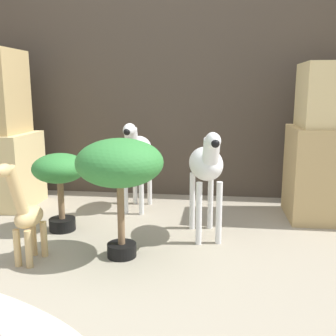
{
  "coord_description": "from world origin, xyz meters",
  "views": [
    {
      "loc": [
        0.47,
        -1.71,
        0.92
      ],
      "look_at": [
        0.13,
        0.94,
        0.38
      ],
      "focal_mm": 42.0,
      "sensor_mm": 36.0,
      "label": 1
    }
  ],
  "objects": [
    {
      "name": "zebra_right",
      "position": [
        0.4,
        0.66,
        0.46
      ],
      "size": [
        0.28,
        0.5,
        0.69
      ],
      "color": "white",
      "rests_on": "ground_plane"
    },
    {
      "name": "zebra_left",
      "position": [
        -0.14,
        1.18,
        0.46
      ],
      "size": [
        0.22,
        0.49,
        0.69
      ],
      "color": "white",
      "rests_on": "ground_plane"
    },
    {
      "name": "giraffe_figurine",
      "position": [
        -0.53,
        0.15,
        0.28
      ],
      "size": [
        0.14,
        0.35,
        0.57
      ],
      "color": "tan",
      "rests_on": "ground_plane"
    },
    {
      "name": "potted_palm_back",
      "position": [
        -0.05,
        0.3,
        0.52
      ],
      "size": [
        0.47,
        0.47,
        0.67
      ],
      "color": "black",
      "rests_on": "ground_plane"
    },
    {
      "name": "wall_back",
      "position": [
        0.0,
        1.7,
        1.1
      ],
      "size": [
        6.4,
        0.08,
        2.2
      ],
      "color": "#473D33",
      "rests_on": "ground_plane"
    },
    {
      "name": "potted_palm_front",
      "position": [
        -0.55,
        0.66,
        0.38
      ],
      "size": [
        0.35,
        0.35,
        0.52
      ],
      "color": "black",
      "rests_on": "ground_plane"
    },
    {
      "name": "ground_plane",
      "position": [
        0.0,
        0.0,
        0.0
      ],
      "size": [
        14.0,
        14.0,
        0.0
      ],
      "primitive_type": "plane",
      "color": "#9E937F"
    }
  ]
}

